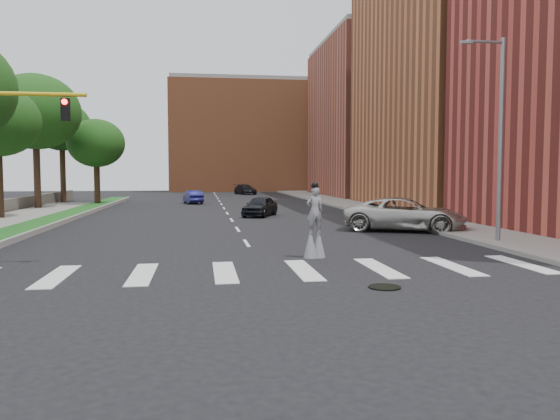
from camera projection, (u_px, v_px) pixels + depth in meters
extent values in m
plane|color=black|center=(268.00, 277.00, 16.66)|extent=(160.00, 160.00, 0.00)
cube|color=#164D17|center=(51.00, 220.00, 34.75)|extent=(2.00, 60.00, 0.25)
cube|color=gray|center=(68.00, 220.00, 34.90)|extent=(0.20, 60.00, 0.28)
cube|color=slate|center=(386.00, 211.00, 43.13)|extent=(5.00, 90.00, 0.18)
cylinder|color=black|center=(384.00, 287.00, 15.12)|extent=(0.90, 0.90, 0.04)
cube|color=#AE5D36|center=(471.00, 73.00, 48.60)|extent=(16.00, 22.00, 24.00)
cube|color=#A7513D|center=(382.00, 121.00, 72.44)|extent=(16.00, 22.00, 20.00)
cube|color=#AE5D36|center=(247.00, 138.00, 93.90)|extent=(26.00, 14.00, 18.00)
cylinder|color=slate|center=(501.00, 142.00, 23.85)|extent=(0.20, 0.20, 9.00)
cylinder|color=slate|center=(486.00, 42.00, 23.44)|extent=(1.80, 0.12, 0.12)
cube|color=slate|center=(466.00, 42.00, 23.31)|extent=(0.50, 0.18, 0.12)
cylinder|color=gold|center=(5.00, 93.00, 18.01)|extent=(5.20, 0.14, 0.14)
cube|color=black|center=(65.00, 110.00, 18.32)|extent=(0.28, 0.18, 0.75)
cylinder|color=#FF0C0C|center=(64.00, 102.00, 18.21)|extent=(0.18, 0.06, 0.18)
cylinder|color=black|center=(319.00, 246.00, 20.45)|extent=(0.07, 0.07, 0.88)
cylinder|color=black|center=(310.00, 246.00, 20.36)|extent=(0.07, 0.07, 0.88)
cone|color=slate|center=(319.00, 243.00, 20.44)|extent=(0.52, 0.52, 1.10)
cone|color=slate|center=(310.00, 243.00, 20.35)|extent=(0.52, 0.52, 1.10)
imported|color=slate|center=(315.00, 211.00, 20.31)|extent=(0.70, 0.51, 1.77)
sphere|color=black|center=(315.00, 185.00, 20.24)|extent=(0.26, 0.26, 0.26)
cylinder|color=black|center=(315.00, 187.00, 20.25)|extent=(0.34, 0.34, 0.02)
cube|color=gold|center=(313.00, 197.00, 20.41)|extent=(0.22, 0.05, 0.10)
imported|color=beige|center=(405.00, 214.00, 29.67)|extent=(7.20, 5.48, 1.82)
imported|color=black|center=(260.00, 206.00, 39.53)|extent=(3.31, 4.62, 1.46)
imported|color=navy|center=(193.00, 197.00, 55.31)|extent=(2.23, 4.27, 1.34)
imported|color=black|center=(245.00, 189.00, 77.97)|extent=(3.38, 5.25, 1.41)
cylinder|color=black|center=(37.00, 172.00, 46.07)|extent=(0.56, 0.56, 6.40)
ellipsoid|color=#133911|center=(35.00, 112.00, 45.72)|extent=(7.43, 7.43, 6.32)
cylinder|color=black|center=(63.00, 172.00, 56.18)|extent=(0.56, 0.56, 6.41)
ellipsoid|color=#133911|center=(62.00, 126.00, 55.85)|extent=(5.88, 5.88, 5.00)
cylinder|color=black|center=(97.00, 182.00, 51.88)|extent=(0.56, 0.56, 4.59)
ellipsoid|color=#133911|center=(96.00, 143.00, 51.62)|extent=(5.36, 5.36, 4.56)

